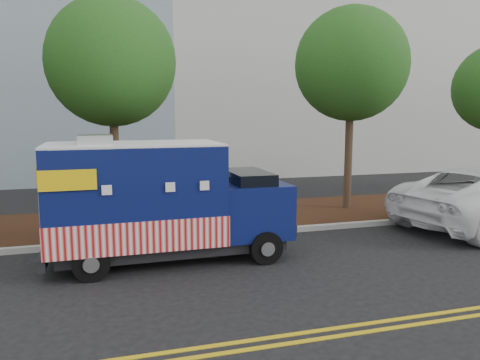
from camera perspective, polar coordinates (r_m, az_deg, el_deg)
name	(u,v)px	position (r m, az deg, el deg)	size (l,w,h in m)	color
ground	(171,257)	(11.36, -8.44, -9.32)	(120.00, 120.00, 0.00)	black
curb	(163,239)	(12.68, -9.36, -7.14)	(120.00, 0.18, 0.15)	#9E9E99
mulch_strip	(154,222)	(14.70, -10.40, -5.03)	(120.00, 4.00, 0.15)	black
centerline_near	(214,346)	(7.30, -3.17, -19.52)	(120.00, 0.10, 0.01)	gold
centerline_far	(218,354)	(7.08, -2.67, -20.43)	(120.00, 0.10, 0.01)	gold
tree_b	(112,62)	(14.59, -15.39, 13.66)	(3.77, 3.77, 6.77)	#38281C
tree_c	(351,65)	(16.42, 13.43, 13.52)	(3.77, 3.77, 6.89)	#38281C
sign_post	(122,198)	(12.60, -14.17, -2.12)	(0.06, 0.06, 2.40)	#473828
food_truck	(158,205)	(10.83, -10.01, -2.97)	(5.59, 2.19, 2.93)	black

